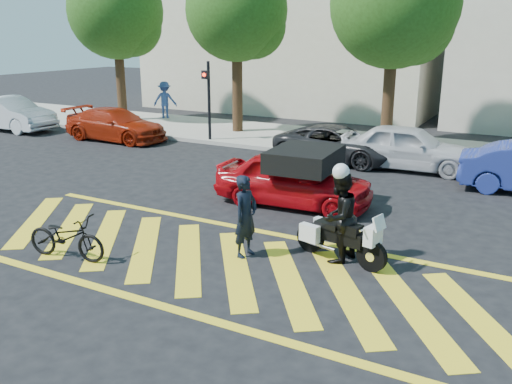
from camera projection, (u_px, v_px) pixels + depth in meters
The scene contains 18 objects.
ground at pixel (214, 262), 10.51m from camera, with size 90.00×90.00×0.00m, color black.
sidewalk at pixel (385, 147), 20.60m from camera, with size 60.00×5.00×0.15m, color #9E998E.
crosswalk at pixel (212, 261), 10.53m from camera, with size 12.33×4.00×0.01m.
building_left at pixel (295, 18), 30.44m from camera, with size 16.00×8.00×10.00m, color beige.
tree_far_left at pixel (119, 15), 25.13m from camera, with size 4.40×4.40×7.41m.
tree_left at pixel (240, 14), 22.17m from camera, with size 4.20×4.20×7.26m.
tree_center at pixel (399, 8), 19.17m from camera, with size 4.60×4.60×7.56m.
signal_pole at pixel (208, 95), 21.15m from camera, with size 0.28×0.43×3.20m.
officer_bike at pixel (246, 216), 10.58m from camera, with size 0.60×0.39×1.65m, color black.
bicycle at pixel (66, 237), 10.55m from camera, with size 0.60×1.71×0.90m, color black.
police_motorcycle at pixel (339, 237), 10.45m from camera, with size 1.98×0.86×0.88m.
officer_moto at pixel (339, 217), 10.33m from camera, with size 0.87×0.68×1.79m, color black.
red_convertible at pixel (294, 179), 13.76m from camera, with size 1.62×4.02×1.37m, color #AF080F.
parked_far_left at pixel (10, 114), 24.33m from camera, with size 1.57×4.51×1.49m, color #B8BBC0.
parked_left at pixel (116, 125), 22.08m from camera, with size 1.82×4.48×1.30m, color #941D09.
parked_mid_left at pixel (337, 144), 18.50m from camera, with size 2.00×4.33×1.20m, color black.
parked_mid_right at pixel (408, 147), 17.37m from camera, with size 1.72×4.28×1.46m, color silver.
pedestrian_left at pixel (165, 100), 26.83m from camera, with size 1.16×0.66×1.79m, color navy.
Camera 1 is at (5.35, -8.13, 4.29)m, focal length 38.00 mm.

